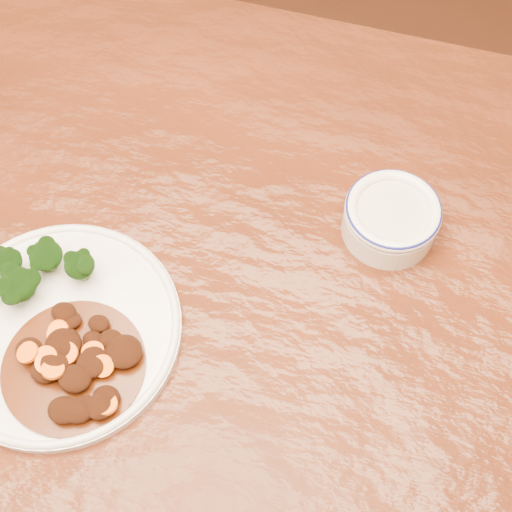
# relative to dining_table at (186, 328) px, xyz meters

# --- Properties ---
(ground) EXTENTS (4.00, 4.00, 0.00)m
(ground) POSITION_rel_dining_table_xyz_m (0.00, 0.00, -0.67)
(ground) COLOR #492212
(ground) RESTS_ON ground
(dining_table) EXTENTS (1.53, 0.95, 0.75)m
(dining_table) POSITION_rel_dining_table_xyz_m (0.00, 0.00, 0.00)
(dining_table) COLOR #51200E
(dining_table) RESTS_ON ground
(dinner_plate) EXTENTS (0.25, 0.25, 0.02)m
(dinner_plate) POSITION_rel_dining_table_xyz_m (-0.11, -0.07, 0.09)
(dinner_plate) COLOR silver
(dinner_plate) RESTS_ON dining_table
(broccoli_florets) EXTENTS (0.13, 0.09, 0.04)m
(broccoli_florets) POSITION_rel_dining_table_xyz_m (-0.16, -0.03, 0.12)
(broccoli_florets) COLOR #678F4A
(broccoli_florets) RESTS_ON dinner_plate
(mince_stew) EXTENTS (0.14, 0.14, 0.03)m
(mince_stew) POSITION_rel_dining_table_xyz_m (-0.07, -0.10, 0.10)
(mince_stew) COLOR #4B1E08
(mince_stew) RESTS_ON dinner_plate
(dip_bowl) EXTENTS (0.10, 0.10, 0.05)m
(dip_bowl) POSITION_rel_dining_table_xyz_m (0.20, 0.14, 0.11)
(dip_bowl) COLOR white
(dip_bowl) RESTS_ON dining_table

